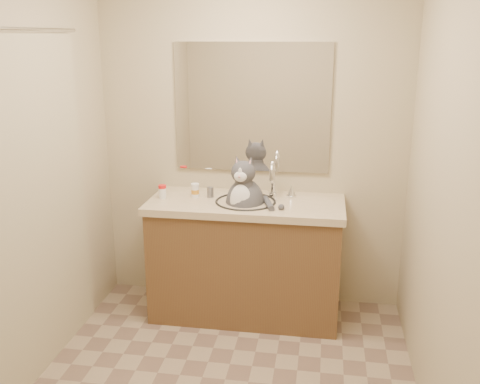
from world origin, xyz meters
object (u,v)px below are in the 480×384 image
(cat, at_px, (245,201))
(grey_canister, at_px, (210,192))
(pill_bottle_orange, at_px, (195,191))
(pill_bottle_redcap, at_px, (162,192))

(cat, bearing_deg, grey_canister, 171.25)
(cat, bearing_deg, pill_bottle_orange, 177.22)
(pill_bottle_redcap, relative_size, pill_bottle_orange, 0.97)
(grey_canister, bearing_deg, cat, -17.32)
(pill_bottle_redcap, bearing_deg, pill_bottle_orange, 16.45)
(pill_bottle_orange, bearing_deg, pill_bottle_redcap, -163.55)
(grey_canister, bearing_deg, pill_bottle_redcap, -167.61)
(cat, xyz_separation_m, pill_bottle_redcap, (-0.58, 0.01, 0.03))
(cat, relative_size, grey_canister, 7.32)
(pill_bottle_orange, bearing_deg, grey_canister, 3.74)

